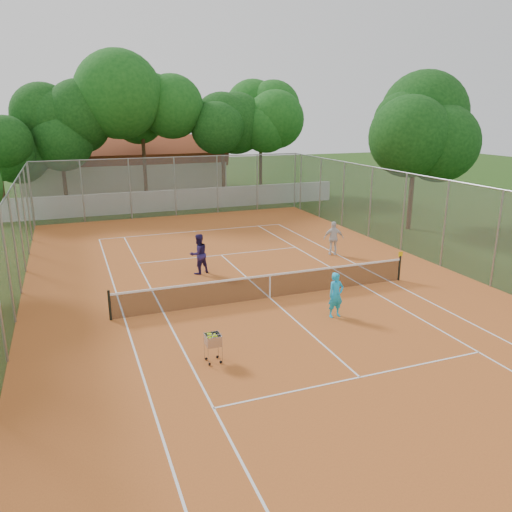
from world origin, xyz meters
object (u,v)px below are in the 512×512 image
object	(u,v)px
player_near	(336,295)
ball_hopper	(213,347)
player_far_left	(199,254)
player_far_right	(334,238)
tennis_net	(270,286)
clubhouse	(124,167)

from	to	relation	value
player_near	ball_hopper	distance (m)	5.21
player_near	player_far_left	world-z (taller)	player_far_left
player_far_right	ball_hopper	world-z (taller)	player_far_right
ball_hopper	tennis_net	bearing A→B (deg)	27.78
player_far_right	ball_hopper	xyz separation A→B (m)	(-8.73, -8.62, -0.38)
player_far_right	player_far_left	bearing A→B (deg)	23.78
clubhouse	ball_hopper	size ratio (longest dim) A/B	17.45
player_near	player_far_left	bearing A→B (deg)	112.87
clubhouse	player_far_left	bearing A→B (deg)	-89.48
player_near	player_far_right	distance (m)	7.92
player_far_left	player_far_right	xyz separation A→B (m)	(7.05, 0.54, -0.05)
tennis_net	player_far_left	xyz separation A→B (m)	(-1.77, 3.93, 0.41)
ball_hopper	clubhouse	bearing A→B (deg)	65.06
clubhouse	player_near	bearing A→B (deg)	-83.74
player_far_left	player_far_right	distance (m)	7.07
clubhouse	player_far_left	world-z (taller)	clubhouse
player_far_left	player_far_right	size ratio (longest dim) A/B	1.05
player_far_right	ball_hopper	size ratio (longest dim) A/B	1.81
clubhouse	player_far_left	size ratio (longest dim) A/B	9.15
player_near	ball_hopper	bearing A→B (deg)	-164.98
tennis_net	ball_hopper	distance (m)	5.41
tennis_net	clubhouse	xyz separation A→B (m)	(-2.00, 29.00, 1.69)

